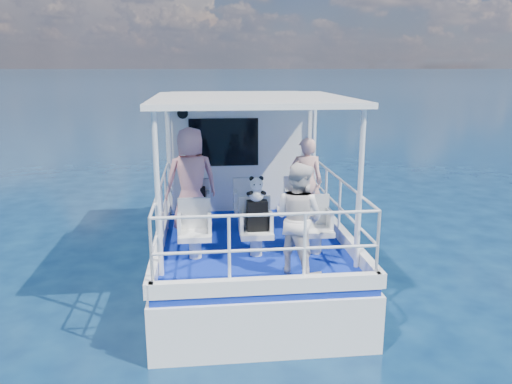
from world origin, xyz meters
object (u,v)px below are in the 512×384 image
at_px(passenger_stbd_aft, 298,218).
at_px(panda, 256,189).
at_px(passenger_port_fwd, 191,180).
at_px(backpack_center, 257,216).

bearing_deg(passenger_stbd_aft, panda, -8.62).
distance_m(passenger_port_fwd, passenger_stbd_aft, 2.41).
bearing_deg(passenger_stbd_aft, passenger_port_fwd, -7.27).
bearing_deg(backpack_center, passenger_stbd_aft, -55.61).
relative_size(passenger_port_fwd, backpack_center, 3.94).
bearing_deg(panda, passenger_port_fwd, 127.76).
distance_m(passenger_stbd_aft, panda, 0.87).
bearing_deg(backpack_center, passenger_port_fwd, 128.47).
height_order(passenger_stbd_aft, panda, passenger_stbd_aft).
height_order(passenger_port_fwd, panda, passenger_port_fwd).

